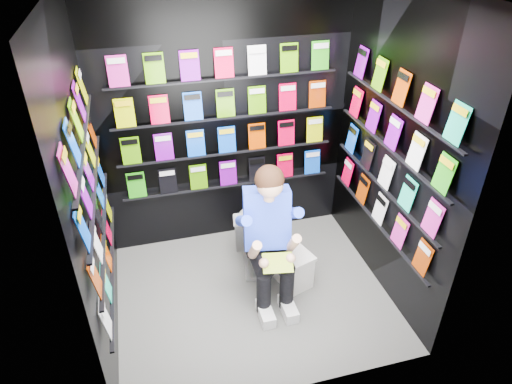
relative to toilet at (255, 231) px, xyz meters
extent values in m
plane|color=#626260|center=(-0.14, -0.46, -0.37)|extent=(2.40, 2.40, 0.00)
cube|color=black|center=(-0.14, 0.54, 0.93)|extent=(2.40, 0.04, 2.60)
cube|color=black|center=(-0.14, -1.46, 0.93)|extent=(2.40, 0.04, 2.60)
cube|color=black|center=(-1.34, -0.46, 0.93)|extent=(0.04, 2.00, 2.60)
cube|color=black|center=(1.06, -0.46, 0.93)|extent=(0.04, 2.00, 2.60)
imported|color=white|center=(0.00, 0.00, 0.00)|extent=(0.55, 0.81, 0.73)
cube|color=silver|center=(0.25, -0.34, -0.21)|extent=(0.36, 0.48, 0.32)
cube|color=silver|center=(0.25, -0.34, -0.03)|extent=(0.39, 0.51, 0.03)
cube|color=green|center=(0.00, -0.73, 0.21)|extent=(0.27, 0.19, 0.10)
camera|label=1|loc=(-0.89, -3.39, 2.67)|focal=32.00mm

